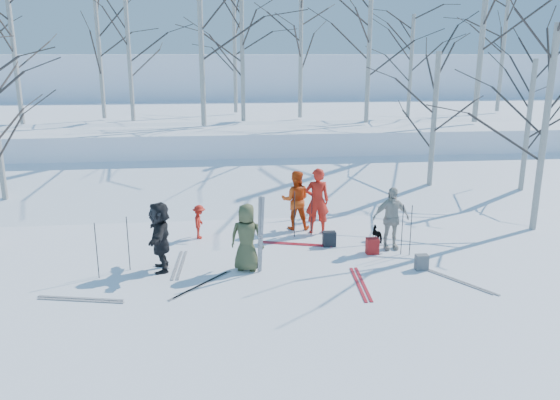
{
  "coord_description": "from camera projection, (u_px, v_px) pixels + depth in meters",
  "views": [
    {
      "loc": [
        -1.55,
        -12.33,
        5.03
      ],
      "look_at": [
        0.0,
        1.5,
        1.3
      ],
      "focal_mm": 35.0,
      "sensor_mm": 36.0,
      "label": 1
    }
  ],
  "objects": [
    {
      "name": "dog",
      "position": [
        378.0,
        234.0,
        15.06
      ],
      "size": [
        0.39,
        0.57,
        0.44
      ],
      "primitive_type": "imported",
      "rotation": [
        0.0,
        0.0,
        3.47
      ],
      "color": "black",
      "rests_on": "ground"
    },
    {
      "name": "snow_ramp",
      "position": [
        263.0,
        192.0,
        19.99
      ],
      "size": [
        70.0,
        9.49,
        4.12
      ],
      "primitive_type": "cube",
      "rotation": [
        0.3,
        0.0,
        0.0
      ],
      "color": "white",
      "rests_on": "ground"
    },
    {
      "name": "ski_pair_d",
      "position": [
        81.0,
        299.0,
        11.54
      ],
      "size": [
        1.02,
        1.99,
        0.02
      ],
      "primitive_type": null,
      "rotation": [
        0.0,
        0.0,
        1.35
      ],
      "color": "silver",
      "rests_on": "ground"
    },
    {
      "name": "backpack_grey",
      "position": [
        422.0,
        262.0,
        13.11
      ],
      "size": [
        0.3,
        0.2,
        0.38
      ],
      "primitive_type": "cube",
      "color": "#55585C",
      "rests_on": "ground"
    },
    {
      "name": "skier_red_seated",
      "position": [
        199.0,
        222.0,
        15.28
      ],
      "size": [
        0.43,
        0.66,
        0.97
      ],
      "primitive_type": "imported",
      "rotation": [
        0.0,
        0.0,
        1.46
      ],
      "color": "red",
      "rests_on": "ground"
    },
    {
      "name": "snow_plateau",
      "position": [
        248.0,
        131.0,
        29.37
      ],
      "size": [
        70.0,
        18.0,
        2.2
      ],
      "primitive_type": "cube",
      "color": "white",
      "rests_on": "ground"
    },
    {
      "name": "far_hill",
      "position": [
        235.0,
        89.0,
        49.27
      ],
      "size": [
        90.0,
        30.0,
        6.0
      ],
      "primitive_type": "cube",
      "color": "white",
      "rests_on": "ground"
    },
    {
      "name": "skier_redor_behind",
      "position": [
        296.0,
        200.0,
        16.03
      ],
      "size": [
        0.94,
        0.78,
        1.76
      ],
      "primitive_type": "imported",
      "rotation": [
        0.0,
        0.0,
        3.0
      ],
      "color": "#CF420F",
      "rests_on": "ground"
    },
    {
      "name": "ski_pair_f",
      "position": [
        201.0,
        285.0,
        12.27
      ],
      "size": [
        2.08,
        2.1,
        0.02
      ],
      "primitive_type": null,
      "rotation": [
        0.0,
        0.0,
        -0.71
      ],
      "color": "silver",
      "rests_on": "ground"
    },
    {
      "name": "skier_cream_east",
      "position": [
        391.0,
        218.0,
        14.36
      ],
      "size": [
        1.01,
        0.46,
        1.69
      ],
      "primitive_type": "imported",
      "rotation": [
        0.0,
        0.0,
        0.04
      ],
      "color": "beige",
      "rests_on": "ground"
    },
    {
      "name": "ski_pair_a",
      "position": [
        459.0,
        281.0,
        12.46
      ],
      "size": [
        1.9,
        2.08,
        0.02
      ],
      "primitive_type": null,
      "rotation": [
        0.0,
        0.0,
        0.55
      ],
      "color": "silver",
      "rests_on": "ground"
    },
    {
      "name": "birch_edge_b",
      "position": [
        545.0,
        131.0,
        15.45
      ],
      "size": [
        4.7,
        4.7,
        5.86
      ],
      "primitive_type": null,
      "color": "silver",
      "rests_on": "ground"
    },
    {
      "name": "birch_plateau_k",
      "position": [
        411.0,
        67.0,
        24.74
      ],
      "size": [
        3.79,
        3.79,
        4.56
      ],
      "primitive_type": null,
      "color": "silver",
      "rests_on": "snow_plateau"
    },
    {
      "name": "birch_plateau_b",
      "position": [
        201.0,
        31.0,
        21.36
      ],
      "size": [
        5.78,
        5.78,
        7.4
      ],
      "primitive_type": null,
      "color": "silver",
      "rests_on": "snow_plateau"
    },
    {
      "name": "ski_pair_e",
      "position": [
        296.0,
        244.0,
        14.9
      ],
      "size": [
        1.22,
        2.01,
        0.02
      ],
      "primitive_type": null,
      "rotation": [
        0.0,
        0.0,
        1.29
      ],
      "color": "#A31722",
      "rests_on": "ground"
    },
    {
      "name": "ski_pole_a",
      "position": [
        312.0,
        212.0,
        15.57
      ],
      "size": [
        0.02,
        0.02,
        1.34
      ],
      "primitive_type": "cylinder",
      "color": "black",
      "rests_on": "ground"
    },
    {
      "name": "upright_ski_left",
      "position": [
        260.0,
        235.0,
        12.71
      ],
      "size": [
        0.1,
        0.17,
        1.9
      ],
      "primitive_type": "cube",
      "rotation": [
        0.07,
        0.0,
        0.21
      ],
      "color": "silver",
      "rests_on": "ground"
    },
    {
      "name": "birch_plateau_d",
      "position": [
        369.0,
        56.0,
        22.63
      ],
      "size": [
        4.45,
        4.45,
        5.5
      ],
      "primitive_type": null,
      "color": "silver",
      "rests_on": "snow_plateau"
    },
    {
      "name": "birch_edge_e",
      "position": [
        433.0,
        128.0,
        18.91
      ],
      "size": [
        4.19,
        4.19,
        5.13
      ],
      "primitive_type": null,
      "color": "silver",
      "rests_on": "ground"
    },
    {
      "name": "ski_pole_d",
      "position": [
        97.0,
        251.0,
        12.49
      ],
      "size": [
        0.02,
        0.02,
        1.34
      ],
      "primitive_type": "cylinder",
      "color": "black",
      "rests_on": "ground"
    },
    {
      "name": "ski_pair_c",
      "position": [
        180.0,
        265.0,
        13.44
      ],
      "size": [
        0.41,
        1.92,
        0.02
      ],
      "primitive_type": null,
      "rotation": [
        0.0,
        0.0,
        -0.06
      ],
      "color": "silver",
      "rests_on": "ground"
    },
    {
      "name": "birch_plateau_e",
      "position": [
        242.0,
        59.0,
        23.15
      ],
      "size": [
        4.3,
        4.3,
        5.29
      ],
      "primitive_type": null,
      "color": "silver",
      "rests_on": "snow_plateau"
    },
    {
      "name": "skier_red_north",
      "position": [
        317.0,
        201.0,
        15.64
      ],
      "size": [
        0.72,
        0.49,
        1.92
      ],
      "primitive_type": "imported",
      "rotation": [
        0.0,
        0.0,
        3.09
      ],
      "color": "red",
      "rests_on": "ground"
    },
    {
      "name": "ski_pole_b",
      "position": [
        294.0,
        214.0,
        15.36
      ],
      "size": [
        0.02,
        0.02,
        1.34
      ],
      "primitive_type": "cylinder",
      "color": "black",
      "rests_on": "ground"
    },
    {
      "name": "birch_plateau_j",
      "position": [
        100.0,
        57.0,
        24.2
      ],
      "size": [
        4.38,
        4.38,
        5.4
      ],
      "primitive_type": null,
      "color": "silver",
      "rests_on": "snow_plateau"
    },
    {
      "name": "ski_pole_e",
      "position": [
        402.0,
        230.0,
        13.99
      ],
      "size": [
        0.02,
        0.02,
        1.34
      ],
      "primitive_type": "cylinder",
      "color": "black",
      "rests_on": "ground"
    },
    {
      "name": "birch_plateau_g",
      "position": [
        503.0,
        50.0,
        27.2
      ],
      "size": [
        4.85,
        4.85,
        6.08
      ],
      "primitive_type": null,
      "color": "silver",
      "rests_on": "snow_plateau"
    },
    {
      "name": "ski_pole_f",
      "position": [
        411.0,
        230.0,
        13.94
      ],
      "size": [
        0.02,
        0.02,
        1.34
      ],
      "primitive_type": "cylinder",
      "color": "black",
      "rests_on": "ground"
    },
    {
      "name": "backpack_red",
      "position": [
        372.0,
        246.0,
        14.16
      ],
      "size": [
        0.32,
        0.22,
        0.42
      ],
      "primitive_type": "cube",
      "color": "#A91A1A",
      "rests_on": "ground"
    },
    {
      "name": "ski_pole_c",
      "position": [
        128.0,
        244.0,
        12.97
      ],
      "size": [
        0.02,
        0.02,
        1.34
      ],
      "primitive_type": "cylinder",
      "color": "black",
      "rests_on": "ground"
    },
    {
      "name": "birch_plateau_l",
      "position": [
        301.0,
        54.0,
        24.49
      ],
      "size": [
        4.59,
        4.59,
        5.7
      ],
      "primitive_type": null,
      "color": "silver",
      "rests_on": "snow_plateau"
    },
    {
      "name": "birch_edge_c",
      "position": [
        527.0,
        132.0,
        18.82
      ],
      "size": [
        4.02,
        4.02,
        4.89
      ],
      "primitive_type": null,
      "color": "silver",
      "rests_on": "ground"
    },
    {
      "name": "birch_plateau_h",
      "position": [
        235.0,
        55.0,
        26.68
      ],
      "size": [
        4.49,
        4.49,
        5.56
      ],
      "primitive_type": null,
      "color": "silver",
      "rests_on": "snow_plateau"
    },
    {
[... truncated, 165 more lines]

